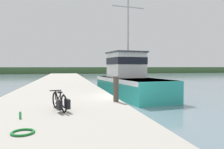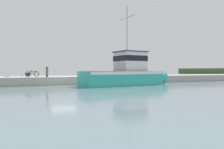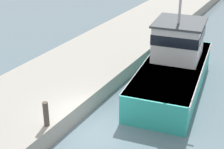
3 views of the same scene
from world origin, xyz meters
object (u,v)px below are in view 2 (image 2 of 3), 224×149
mooring_post (47,72)px  water_bottle_by_bike (22,76)px  fishing_boat_main (126,73)px  bicycle_touring (31,74)px

mooring_post → water_bottle_by_bike: mooring_post is taller
fishing_boat_main → mooring_post: (-2.96, -8.02, 0.10)m
bicycle_touring → mooring_post: mooring_post is taller
fishing_boat_main → bicycle_touring: size_ratio=6.93×
water_bottle_by_bike → mooring_post: bearing=35.3°
fishing_boat_main → bicycle_touring: fishing_boat_main is taller
fishing_boat_main → water_bottle_by_bike: fishing_boat_main is taller
mooring_post → water_bottle_by_bike: (-3.56, -2.52, -0.46)m
bicycle_touring → mooring_post: 2.87m
fishing_boat_main → mooring_post: 8.55m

